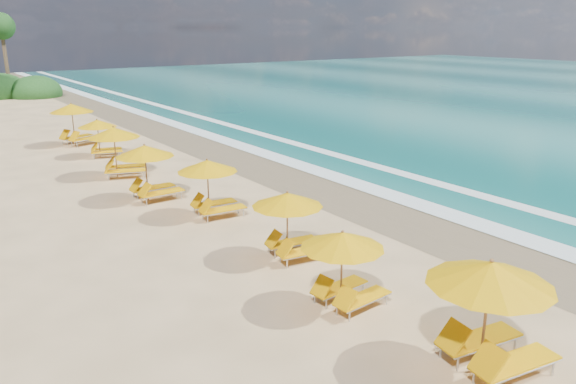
{
  "coord_description": "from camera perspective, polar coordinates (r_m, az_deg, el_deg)",
  "views": [
    {
      "loc": [
        -10.57,
        -14.96,
        6.66
      ],
      "look_at": [
        0.0,
        0.0,
        1.2
      ],
      "focal_mm": 34.5,
      "sensor_mm": 36.0,
      "label": 1
    }
  ],
  "objects": [
    {
      "name": "ground",
      "position": [
        19.49,
        0.0,
        -3.38
      ],
      "size": [
        160.0,
        160.0,
        0.0
      ],
      "primitive_type": "plane",
      "color": "#DAB580",
      "rests_on": "ground"
    },
    {
      "name": "wet_sand",
      "position": [
        21.92,
        8.57,
        -1.27
      ],
      "size": [
        4.0,
        160.0,
        0.01
      ],
      "primitive_type": "cube",
      "color": "#7F6B4C",
      "rests_on": "ground"
    },
    {
      "name": "surf_foam",
      "position": [
        23.79,
        13.3,
        -0.05
      ],
      "size": [
        4.0,
        160.0,
        0.01
      ],
      "color": "white",
      "rests_on": "ground"
    },
    {
      "name": "station_2",
      "position": [
        11.76,
        20.41,
        -11.16
      ],
      "size": [
        2.93,
        2.79,
        2.48
      ],
      "rotation": [
        0.0,
        0.0,
        -0.16
      ],
      "color": "olive",
      "rests_on": "ground"
    },
    {
      "name": "station_3",
      "position": [
        13.61,
        6.03,
        -7.35
      ],
      "size": [
        2.33,
        2.18,
        2.06
      ],
      "rotation": [
        0.0,
        0.0,
        0.08
      ],
      "color": "olive",
      "rests_on": "ground"
    },
    {
      "name": "station_4",
      "position": [
        16.33,
        0.45,
        -2.95
      ],
      "size": [
        2.52,
        2.4,
        2.13
      ],
      "rotation": [
        0.0,
        0.0,
        -0.16
      ],
      "color": "olive",
      "rests_on": "ground"
    },
    {
      "name": "station_5",
      "position": [
        20.2,
        -7.8,
        0.85
      ],
      "size": [
        2.49,
        2.34,
        2.19
      ],
      "rotation": [
        0.0,
        0.0,
        -0.09
      ],
      "color": "olive",
      "rests_on": "ground"
    },
    {
      "name": "station_6",
      "position": [
        22.63,
        -14.01,
        2.39
      ],
      "size": [
        2.51,
        2.31,
        2.32
      ],
      "rotation": [
        0.0,
        0.0,
        0.02
      ],
      "color": "olive",
      "rests_on": "ground"
    },
    {
      "name": "station_7",
      "position": [
        26.62,
        -17.0,
        4.33
      ],
      "size": [
        3.05,
        3.0,
        2.38
      ],
      "rotation": [
        0.0,
        0.0,
        -0.35
      ],
      "color": "olive",
      "rests_on": "ground"
    },
    {
      "name": "station_8",
      "position": [
        31.2,
        -18.67,
        5.56
      ],
      "size": [
        2.58,
        2.51,
        2.06
      ],
      "rotation": [
        0.0,
        0.0,
        -0.28
      ],
      "color": "olive",
      "rests_on": "ground"
    },
    {
      "name": "station_9",
      "position": [
        34.91,
        -21.03,
        6.84
      ],
      "size": [
        3.19,
        3.12,
        2.5
      ],
      "rotation": [
        0.0,
        0.0,
        0.32
      ],
      "color": "olive",
      "rests_on": "ground"
    }
  ]
}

